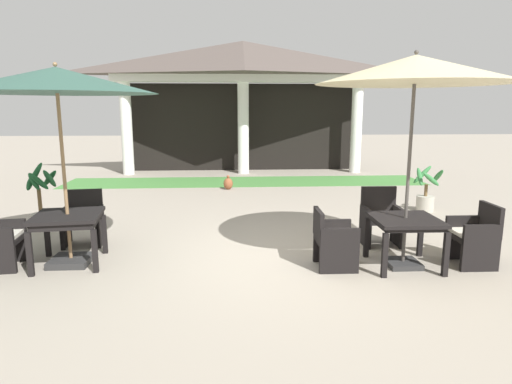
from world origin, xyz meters
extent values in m
plane|color=#9E9384|center=(0.00, 0.00, 0.00)|extent=(60.00, 60.00, 0.00)
cylinder|color=white|center=(-3.90, 8.74, 1.53)|extent=(0.37, 0.37, 3.06)
cylinder|color=white|center=(0.00, 8.74, 1.53)|extent=(0.37, 0.37, 3.06)
cylinder|color=white|center=(3.90, 8.74, 1.53)|extent=(0.37, 0.37, 3.06)
cube|color=white|center=(0.00, 8.74, 3.18)|extent=(8.59, 0.70, 0.24)
pyramid|color=#514742|center=(0.00, 8.74, 3.83)|extent=(8.99, 2.59, 1.08)
cube|color=black|center=(0.00, 9.64, 1.53)|extent=(8.39, 0.16, 3.06)
cube|color=#47843D|center=(0.00, 6.97, 0.00)|extent=(10.79, 1.93, 0.01)
cube|color=black|center=(1.98, -0.47, 0.69)|extent=(0.91, 0.91, 0.05)
cube|color=black|center=(1.98, -0.47, 0.64)|extent=(0.84, 0.84, 0.05)
cube|color=black|center=(1.56, -0.87, 0.31)|extent=(0.07, 0.07, 0.61)
cube|color=black|center=(2.39, -0.89, 0.31)|extent=(0.07, 0.07, 0.61)
cube|color=black|center=(1.57, -0.05, 0.31)|extent=(0.07, 0.07, 0.61)
cube|color=black|center=(2.40, -0.06, 0.31)|extent=(0.07, 0.07, 0.61)
cube|color=#2D2D2D|center=(1.98, -0.47, 0.04)|extent=(0.45, 0.45, 0.07)
cylinder|color=#4C4742|center=(1.98, -0.47, 1.35)|extent=(0.05, 0.05, 2.69)
cone|color=beige|center=(1.98, -0.47, 2.73)|extent=(2.63, 2.63, 0.38)
sphere|color=#4C4742|center=(1.98, -0.47, 2.95)|extent=(0.06, 0.06, 0.06)
cube|color=black|center=(1.00, -0.45, 0.40)|extent=(0.55, 0.54, 0.07)
cube|color=silver|center=(1.00, -0.45, 0.46)|extent=(0.50, 0.49, 0.05)
cube|color=black|center=(0.75, -0.45, 0.64)|extent=(0.07, 0.53, 0.40)
cube|color=black|center=(1.00, -0.21, 0.32)|extent=(0.54, 0.07, 0.64)
cube|color=black|center=(0.99, -0.69, 0.32)|extent=(0.54, 0.07, 0.64)
cube|color=black|center=(1.24, -0.22, 0.18)|extent=(0.06, 0.06, 0.36)
cube|color=black|center=(1.24, -0.69, 0.18)|extent=(0.06, 0.06, 0.36)
cube|color=black|center=(0.76, -0.21, 0.18)|extent=(0.06, 0.06, 0.36)
cube|color=black|center=(0.75, -0.68, 0.18)|extent=(0.06, 0.06, 0.36)
cube|color=black|center=(2.96, -0.48, 0.42)|extent=(0.54, 0.56, 0.07)
cube|color=silver|center=(2.96, -0.48, 0.48)|extent=(0.50, 0.51, 0.05)
cube|color=black|center=(3.20, -0.48, 0.67)|extent=(0.07, 0.55, 0.44)
cube|color=black|center=(2.96, -0.74, 0.33)|extent=(0.53, 0.07, 0.67)
cube|color=black|center=(2.96, -0.23, 0.33)|extent=(0.53, 0.07, 0.67)
cube|color=black|center=(2.72, -0.72, 0.19)|extent=(0.06, 0.06, 0.38)
cube|color=black|center=(2.73, -0.23, 0.19)|extent=(0.06, 0.06, 0.38)
cube|color=black|center=(3.19, -0.73, 0.19)|extent=(0.06, 0.06, 0.38)
cube|color=black|center=(3.20, -0.24, 0.19)|extent=(0.06, 0.06, 0.38)
cube|color=black|center=(1.99, 0.51, 0.43)|extent=(0.59, 0.50, 0.07)
cube|color=silver|center=(1.99, 0.51, 0.49)|extent=(0.54, 0.46, 0.05)
cube|color=black|center=(2.00, 0.74, 0.70)|extent=(0.58, 0.07, 0.48)
cube|color=black|center=(2.27, 0.51, 0.32)|extent=(0.07, 0.49, 0.64)
cube|color=black|center=(1.72, 0.52, 0.32)|extent=(0.07, 0.49, 0.64)
cube|color=black|center=(2.25, 0.29, 0.20)|extent=(0.06, 0.06, 0.40)
cube|color=black|center=(1.73, 0.30, 0.20)|extent=(0.06, 0.06, 0.40)
cube|color=black|center=(2.26, 0.73, 0.20)|extent=(0.06, 0.06, 0.40)
cube|color=black|center=(1.73, 0.74, 0.20)|extent=(0.06, 0.06, 0.40)
cube|color=black|center=(-2.80, -0.09, 0.72)|extent=(1.00, 1.00, 0.05)
cube|color=black|center=(-2.80, -0.09, 0.65)|extent=(0.92, 0.92, 0.09)
cube|color=black|center=(-3.16, -0.55, 0.30)|extent=(0.08, 0.08, 0.61)
cube|color=black|center=(-2.34, -0.45, 0.30)|extent=(0.08, 0.08, 0.61)
cube|color=black|center=(-3.26, 0.28, 0.30)|extent=(0.08, 0.08, 0.61)
cube|color=black|center=(-2.43, 0.37, 0.30)|extent=(0.08, 0.08, 0.61)
cube|color=#2D2D2D|center=(-2.80, -0.09, 0.05)|extent=(0.55, 0.55, 0.09)
cylinder|color=olive|center=(-2.80, -0.09, 1.28)|extent=(0.05, 0.05, 2.56)
cone|color=#33594C|center=(-2.80, -0.09, 2.60)|extent=(2.70, 2.70, 0.35)
sphere|color=olive|center=(-2.80, -0.09, 2.80)|extent=(0.06, 0.06, 0.06)
cube|color=black|center=(-2.90, 0.83, 0.40)|extent=(0.65, 0.58, 0.07)
cube|color=silver|center=(-2.90, 0.83, 0.46)|extent=(0.59, 0.54, 0.05)
cube|color=black|center=(-2.93, 1.07, 0.67)|extent=(0.59, 0.13, 0.45)
cube|color=black|center=(-2.63, 0.86, 0.31)|extent=(0.12, 0.52, 0.62)
cube|color=black|center=(-3.17, 0.80, 0.31)|extent=(0.12, 0.52, 0.62)
cube|color=black|center=(-2.61, 0.63, 0.18)|extent=(0.06, 0.06, 0.37)
cube|color=black|center=(-3.14, 0.57, 0.18)|extent=(0.06, 0.06, 0.37)
cube|color=black|center=(-2.66, 1.09, 0.18)|extent=(0.06, 0.06, 0.37)
cube|color=black|center=(-3.19, 1.03, 0.18)|extent=(0.06, 0.06, 0.37)
cube|color=black|center=(-3.71, -0.19, 0.41)|extent=(0.60, 0.61, 0.07)
cube|color=black|center=(-3.74, 0.06, 0.32)|extent=(0.55, 0.12, 0.64)
cube|color=black|center=(-3.50, 0.08, 0.19)|extent=(0.06, 0.06, 0.38)
cube|color=black|center=(-3.44, -0.41, 0.19)|extent=(0.06, 0.06, 0.38)
cylinder|color=#B2AD9E|center=(-4.02, 1.92, 0.14)|extent=(0.36, 0.36, 0.28)
cylinder|color=brown|center=(-4.02, 1.92, 0.52)|extent=(0.07, 0.07, 0.47)
ellipsoid|color=#1E562D|center=(-3.80, 1.91, 0.94)|extent=(0.12, 0.51, 0.45)
ellipsoid|color=#1E562D|center=(-3.87, 2.10, 0.92)|extent=(0.47, 0.40, 0.41)
ellipsoid|color=#1E562D|center=(-4.11, 2.03, 0.99)|extent=(0.35, 0.32, 0.51)
ellipsoid|color=#1E562D|center=(-4.16, 1.91, 0.86)|extent=(0.13, 0.35, 0.30)
ellipsoid|color=#1E562D|center=(-4.05, 1.83, 0.91)|extent=(0.30, 0.19, 0.36)
ellipsoid|color=#1E562D|center=(-3.95, 1.79, 0.92)|extent=(0.37, 0.26, 0.39)
cylinder|color=#B2AD9E|center=(3.79, 2.87, 0.16)|extent=(0.37, 0.37, 0.33)
cylinder|color=brown|center=(3.79, 2.87, 0.46)|extent=(0.07, 0.07, 0.26)
ellipsoid|color=#387F42|center=(4.03, 2.86, 0.76)|extent=(0.11, 0.53, 0.42)
ellipsoid|color=#387F42|center=(3.77, 3.06, 0.78)|extent=(0.47, 0.14, 0.44)
ellipsoid|color=#387F42|center=(3.64, 2.89, 0.76)|extent=(0.14, 0.39, 0.41)
ellipsoid|color=#387F42|center=(3.81, 2.69, 0.73)|extent=(0.43, 0.13, 0.36)
ellipsoid|color=brown|center=(-0.52, 5.71, 0.16)|extent=(0.26, 0.26, 0.32)
sphere|color=brown|center=(-0.52, 5.71, 0.36)|extent=(0.08, 0.08, 0.08)
camera|label=1|loc=(-0.49, -6.35, 2.24)|focal=31.00mm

